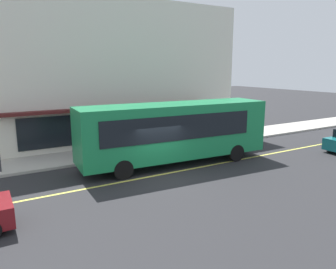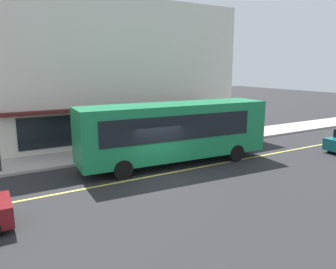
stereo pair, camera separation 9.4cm
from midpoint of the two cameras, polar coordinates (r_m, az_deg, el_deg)
name	(u,v)px [view 1 (the left image)]	position (r m, az deg, el deg)	size (l,w,h in m)	color
ground	(160,175)	(16.92, -1.56, -7.13)	(120.00, 120.00, 0.00)	#28282B
sidewalk	(121,151)	(21.44, -8.36, -2.95)	(80.00, 3.15, 0.15)	#B2ADA3
lane_centre_stripe	(160,175)	(16.92, -1.56, -7.11)	(36.00, 0.16, 0.01)	#D8D14C
storefront_building	(94,73)	(26.17, -13.03, 10.56)	(20.79, 8.83, 10.13)	silver
bus	(175,130)	(18.30, 1.18, 0.77)	(11.26, 3.17, 3.50)	#197F47
pedestrian_at_corner	(86,139)	(20.21, -14.38, -0.83)	(0.34, 0.34, 1.74)	black
pedestrian_mid_block	(103,137)	(20.23, -11.61, -0.46)	(0.34, 0.34, 1.85)	black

